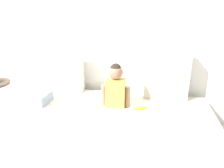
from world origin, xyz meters
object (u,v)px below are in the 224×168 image
(couch, at_px, (108,120))
(folded_blanket, at_px, (32,98))
(toddler, at_px, (116,86))
(throw_pillow_left, at_px, (66,73))
(throw_pillow_right, at_px, (167,75))
(banana, at_px, (140,108))

(couch, height_order, folded_blanket, folded_blanket)
(folded_blanket, bearing_deg, toddler, 4.94)
(couch, xyz_separation_m, throw_pillow_left, (-0.64, 0.33, 0.44))
(throw_pillow_right, xyz_separation_m, folded_blanket, (-1.52, -0.44, -0.24))
(throw_pillow_right, height_order, banana, throw_pillow_right)
(throw_pillow_right, bearing_deg, folded_blanket, -163.94)
(banana, bearing_deg, folded_blanket, -178.02)
(throw_pillow_left, distance_m, folded_blanket, 0.53)
(banana, bearing_deg, toddler, 171.55)
(throw_pillow_left, bearing_deg, toddler, -25.91)
(couch, relative_size, toddler, 4.74)
(throw_pillow_left, relative_size, banana, 2.87)
(throw_pillow_left, xyz_separation_m, banana, (1.00, -0.39, -0.22))
(throw_pillow_left, bearing_deg, banana, -21.47)
(throw_pillow_left, distance_m, throw_pillow_right, 1.28)
(throw_pillow_right, bearing_deg, couch, -152.68)
(couch, xyz_separation_m, folded_blanket, (-0.88, -0.11, 0.25))
(throw_pillow_left, xyz_separation_m, folded_blanket, (-0.24, -0.44, -0.19))
(couch, xyz_separation_m, throw_pillow_right, (0.64, 0.33, 0.49))
(couch, height_order, toddler, toddler)
(toddler, distance_m, folded_blanket, 0.99)
(throw_pillow_right, bearing_deg, toddler, -147.24)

